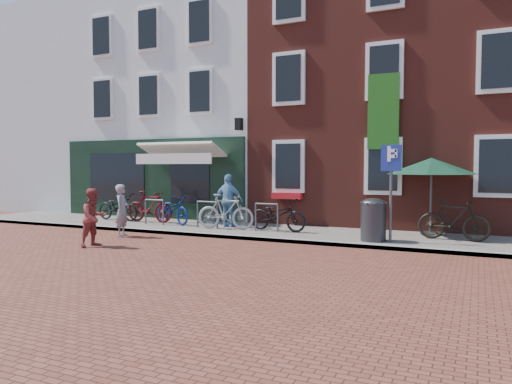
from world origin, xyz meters
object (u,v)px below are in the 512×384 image
at_px(bicycle_4, 278,215).
at_px(cafe_person, 229,200).
at_px(bicycle_5, 453,220).
at_px(litter_bin, 373,217).
at_px(woman, 122,211).
at_px(bicycle_0, 118,207).
at_px(parasol, 431,163).
at_px(bicycle_2, 173,209).
at_px(bicycle_1, 149,207).
at_px(boy, 94,217).
at_px(bicycle_3, 226,212).
at_px(parking_sign, 391,176).

bearing_deg(bicycle_4, cafe_person, 89.26).
distance_m(cafe_person, bicycle_5, 6.53).
xyz_separation_m(litter_bin, cafe_person, (-4.68, 0.98, 0.23)).
xyz_separation_m(woman, bicycle_5, (8.59, 2.50, -0.11)).
relative_size(litter_bin, bicycle_0, 0.64).
relative_size(parasol, bicycle_0, 1.31).
distance_m(cafe_person, bicycle_2, 2.08).
xyz_separation_m(bicycle_1, bicycle_4, (4.80, -0.22, -0.05)).
relative_size(boy, bicycle_4, 0.80).
bearing_deg(bicycle_3, bicycle_5, -94.72).
distance_m(woman, bicycle_4, 4.46).
height_order(bicycle_0, bicycle_1, bicycle_1).
xyz_separation_m(parasol, bicycle_0, (-10.30, -0.76, -1.51)).
bearing_deg(bicycle_5, boy, 123.84).
xyz_separation_m(bicycle_3, bicycle_4, (1.59, 0.28, -0.05)).
xyz_separation_m(parasol, bicycle_5, (0.62, -0.76, -1.45)).
xyz_separation_m(litter_bin, bicycle_1, (-7.72, 0.96, -0.07)).
bearing_deg(parking_sign, woman, -167.76).
xyz_separation_m(parasol, bicycle_2, (-7.95, -0.81, -1.51)).
bearing_deg(bicycle_3, bicycle_2, 69.67).
height_order(boy, cafe_person, cafe_person).
distance_m(parking_sign, bicycle_5, 2.04).
bearing_deg(bicycle_0, parking_sign, -91.00).
bearing_deg(parasol, bicycle_0, -175.77).
height_order(woman, boy, woman).
distance_m(parasol, woman, 8.71).
xyz_separation_m(parking_sign, bicycle_1, (-8.14, 0.96, -1.13)).
relative_size(bicycle_1, bicycle_2, 0.97).
height_order(parasol, bicycle_0, parasol).
bearing_deg(parking_sign, parasol, 64.94).
height_order(bicycle_0, bicycle_5, bicycle_5).
bearing_deg(boy, bicycle_0, 44.07).
distance_m(boy, bicycle_1, 4.39).
relative_size(parasol, cafe_person, 1.44).
distance_m(cafe_person, bicycle_3, 0.63).
distance_m(boy, cafe_person, 4.45).
relative_size(parking_sign, woman, 1.63).
distance_m(parking_sign, bicycle_2, 7.30).
xyz_separation_m(cafe_person, bicycle_5, (6.52, -0.03, -0.30)).
bearing_deg(parking_sign, bicycle_1, 173.29).
bearing_deg(parasol, bicycle_5, -50.88).
xyz_separation_m(litter_bin, bicycle_4, (-2.92, 0.73, -0.12)).
relative_size(boy, bicycle_2, 0.80).
bearing_deg(boy, cafe_person, -11.05).
relative_size(woman, bicycle_3, 0.84).
distance_m(cafe_person, bicycle_1, 3.06).
relative_size(woman, boy, 1.03).
distance_m(litter_bin, bicycle_3, 4.53).
distance_m(bicycle_0, bicycle_5, 10.91).
height_order(parasol, bicycle_2, parasol).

